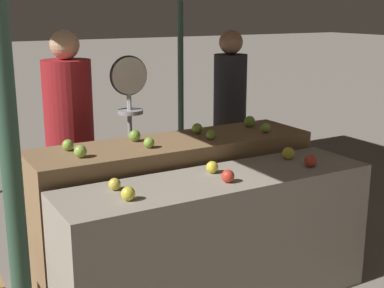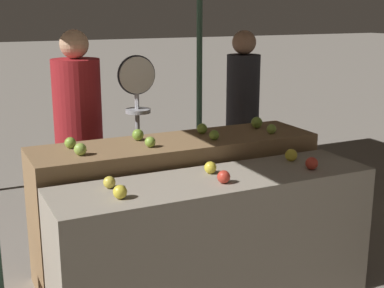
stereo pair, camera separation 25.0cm
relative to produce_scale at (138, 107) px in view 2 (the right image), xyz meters
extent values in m
cylinder|color=#33513D|center=(1.45, 1.83, 0.09)|extent=(0.07, 0.07, 2.43)
cube|color=gray|center=(0.07, -1.20, -0.69)|extent=(2.06, 0.55, 0.87)
cube|color=olive|center=(0.07, -0.60, -0.64)|extent=(2.06, 0.55, 0.98)
sphere|color=gold|center=(-0.58, -1.29, -0.22)|extent=(0.08, 0.08, 0.08)
sphere|color=red|center=(0.07, -1.30, -0.22)|extent=(0.08, 0.08, 0.08)
sphere|color=red|center=(0.71, -1.30, -0.21)|extent=(0.08, 0.08, 0.08)
sphere|color=gold|center=(-0.58, -1.10, -0.22)|extent=(0.07, 0.07, 0.07)
sphere|color=gold|center=(0.08, -1.10, -0.22)|extent=(0.08, 0.08, 0.08)
sphere|color=gold|center=(0.71, -1.08, -0.21)|extent=(0.08, 0.08, 0.08)
sphere|color=#8EB247|center=(-0.64, -0.70, -0.11)|extent=(0.08, 0.08, 0.08)
sphere|color=#84AD3D|center=(-0.17, -0.70, -0.11)|extent=(0.07, 0.07, 0.07)
sphere|color=#7AA338|center=(0.32, -0.70, -0.11)|extent=(0.07, 0.07, 0.07)
sphere|color=#8EB247|center=(0.79, -0.71, -0.11)|extent=(0.07, 0.07, 0.07)
sphere|color=#84AD3D|center=(-0.66, -0.50, -0.11)|extent=(0.08, 0.08, 0.08)
sphere|color=#7AA338|center=(-0.17, -0.48, -0.11)|extent=(0.08, 0.08, 0.08)
sphere|color=#84AD3D|center=(0.33, -0.49, -0.11)|extent=(0.08, 0.08, 0.08)
sphere|color=#84AD3D|center=(0.80, -0.50, -0.11)|extent=(0.09, 0.09, 0.09)
cylinder|color=#99999E|center=(0.00, 0.01, -0.42)|extent=(0.04, 0.04, 1.41)
cylinder|color=black|center=(0.00, 0.01, 0.25)|extent=(0.31, 0.01, 0.31)
cylinder|color=silver|center=(0.00, -0.01, 0.25)|extent=(0.29, 0.02, 0.29)
cylinder|color=#99999E|center=(0.00, -0.01, 0.04)|extent=(0.01, 0.01, 0.14)
cylinder|color=#99999E|center=(0.00, -0.01, -0.03)|extent=(0.20, 0.20, 0.03)
cube|color=#2D2D38|center=(-0.42, 0.23, -0.73)|extent=(0.33, 0.25, 0.80)
cylinder|color=maroon|center=(-0.42, 0.23, 0.03)|extent=(0.48, 0.48, 0.70)
sphere|color=tan|center=(-0.42, 0.23, 0.49)|extent=(0.23, 0.23, 0.23)
cube|color=#2D2D38|center=(1.17, 0.33, -0.73)|extent=(0.25, 0.18, 0.79)
cylinder|color=#232328|center=(1.17, 0.33, 0.00)|extent=(0.36, 0.36, 0.68)
sphere|color=#936B51|center=(1.17, 0.33, 0.45)|extent=(0.22, 0.22, 0.22)
camera|label=1|loc=(-1.63, -3.84, 0.76)|focal=50.00mm
camera|label=2|loc=(-1.41, -3.96, 0.76)|focal=50.00mm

